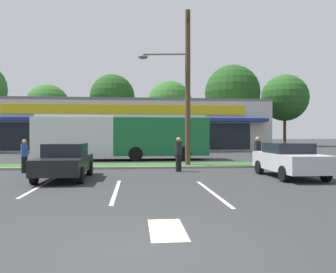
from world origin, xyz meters
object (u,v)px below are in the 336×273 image
utility_pole (185,83)px  car_2 (289,159)px  city_bus (123,136)px  pedestrian_near_bench (258,153)px  pedestrian_mid (179,154)px  pedestrian_by_pole (24,156)px  car_4 (65,161)px  car_1 (94,146)px

utility_pole → car_2: (3.83, -5.19, -4.08)m
utility_pole → city_bus: (-3.79, 5.38, -3.09)m
city_bus → car_2: (7.61, -10.57, -0.99)m
pedestrian_near_bench → pedestrian_mid: 4.29m
utility_pole → car_2: size_ratio=2.13×
pedestrian_by_pole → city_bus: bearing=-121.1°
pedestrian_by_pole → pedestrian_near_bench: bearing=-179.8°
car_4 → pedestrian_mid: bearing=114.7°
car_1 → car_2: (10.46, -17.27, -0.01)m
car_4 → pedestrian_near_bench: bearing=106.6°
car_2 → pedestrian_near_bench: (-0.26, 3.13, 0.10)m
city_bus → pedestrian_near_bench: 10.49m
car_4 → pedestrian_near_bench: 9.78m
car_1 → pedestrian_by_pole: bearing=83.7°
utility_pole → pedestrian_by_pole: 9.47m
city_bus → pedestrian_by_pole: bearing=59.2°
car_2 → car_4: bearing=-92.1°
utility_pole → pedestrian_by_pole: bearing=-164.1°
car_4 → pedestrian_mid: 5.62m
pedestrian_by_pole → pedestrian_mid: size_ratio=0.94×
pedestrian_mid → city_bus: bearing=-0.8°
utility_pole → pedestrian_near_bench: 5.73m
car_1 → pedestrian_mid: (5.93, -14.58, 0.08)m
utility_pole → city_bus: bearing=125.2°
car_4 → pedestrian_by_pole: size_ratio=2.60×
car_1 → pedestrian_by_pole: (-1.60, -14.43, 0.03)m
city_bus → pedestrian_by_pole: 8.96m
car_4 → city_bus: bearing=168.8°
utility_pole → pedestrian_mid: (-0.70, -2.50, -3.99)m
utility_pole → pedestrian_by_pole: (-8.23, -2.35, -4.04)m
utility_pole → city_bus: size_ratio=0.73×
car_2 → pedestrian_near_bench: pedestrian_near_bench is taller
pedestrian_by_pole → pedestrian_mid: bearing=177.7°
utility_pole → car_2: 7.63m
utility_pole → pedestrian_mid: size_ratio=5.24×
car_1 → car_4: (0.82, -16.93, -0.03)m
car_1 → car_2: size_ratio=1.10×
utility_pole → car_4: bearing=-140.2°
city_bus → utility_pole: bearing=124.3°
car_1 → utility_pole: bearing=118.8°
pedestrian_near_bench → pedestrian_mid: pedestrian_near_bench is taller
pedestrian_by_pole → car_1: bearing=-97.5°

